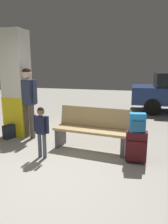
{
  "coord_description": "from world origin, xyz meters",
  "views": [
    {
      "loc": [
        1.32,
        -2.84,
        1.78
      ],
      "look_at": [
        0.19,
        1.3,
        0.85
      ],
      "focal_mm": 34.42,
      "sensor_mm": 36.0,
      "label": 1
    }
  ],
  "objects_px": {
    "bench": "(92,129)",
    "child": "(41,127)",
    "backpack_dark_floor": "(9,132)",
    "structural_pillar": "(17,84)",
    "adult": "(28,95)",
    "backpack_bright": "(138,123)",
    "suitcase": "(136,146)"
  },
  "relations": [
    {
      "from": "backpack_bright",
      "to": "bench",
      "type": "bearing_deg",
      "value": 154.7
    },
    {
      "from": "child",
      "to": "backpack_dark_floor",
      "type": "bearing_deg",
      "value": 147.74
    },
    {
      "from": "backpack_dark_floor",
      "to": "bench",
      "type": "bearing_deg",
      "value": -3.52
    },
    {
      "from": "structural_pillar",
      "to": "child",
      "type": "relative_size",
      "value": 2.6
    },
    {
      "from": "child",
      "to": "suitcase",
      "type": "bearing_deg",
      "value": 8.11
    },
    {
      "from": "structural_pillar",
      "to": "bench",
      "type": "relative_size",
      "value": 1.61
    },
    {
      "from": "structural_pillar",
      "to": "backpack_bright",
      "type": "height_order",
      "value": "structural_pillar"
    },
    {
      "from": "bench",
      "to": "backpack_dark_floor",
      "type": "xyz_separation_m",
      "value": [
        -2.16,
        0.13,
        -0.28
      ]
    },
    {
      "from": "suitcase",
      "to": "adult",
      "type": "height_order",
      "value": "adult"
    },
    {
      "from": "bench",
      "to": "suitcase",
      "type": "bearing_deg",
      "value": -25.3
    },
    {
      "from": "adult",
      "to": "child",
      "type": "bearing_deg",
      "value": -50.68
    },
    {
      "from": "suitcase",
      "to": "bench",
      "type": "bearing_deg",
      "value": 154.7
    },
    {
      "from": "structural_pillar",
      "to": "backpack_bright",
      "type": "distance_m",
      "value": 3.25
    },
    {
      "from": "backpack_bright",
      "to": "child",
      "type": "distance_m",
      "value": 1.81
    },
    {
      "from": "bench",
      "to": "child",
      "type": "distance_m",
      "value": 1.11
    },
    {
      "from": "suitcase",
      "to": "adult",
      "type": "distance_m",
      "value": 2.85
    },
    {
      "from": "bench",
      "to": "child",
      "type": "relative_size",
      "value": 1.62
    },
    {
      "from": "child",
      "to": "adult",
      "type": "xyz_separation_m",
      "value": [
        -0.85,
        1.04,
        0.44
      ]
    },
    {
      "from": "bench",
      "to": "adult",
      "type": "relative_size",
      "value": 0.95
    },
    {
      "from": "bench",
      "to": "child",
      "type": "height_order",
      "value": "child"
    },
    {
      "from": "adult",
      "to": "backpack_bright",
      "type": "bearing_deg",
      "value": -16.65
    },
    {
      "from": "bench",
      "to": "backpack_dark_floor",
      "type": "bearing_deg",
      "value": 176.48
    },
    {
      "from": "structural_pillar",
      "to": "bench",
      "type": "xyz_separation_m",
      "value": [
        2.1,
        -0.54,
        -0.87
      ]
    },
    {
      "from": "suitcase",
      "to": "backpack_dark_floor",
      "type": "height_order",
      "value": "suitcase"
    },
    {
      "from": "suitcase",
      "to": "child",
      "type": "height_order",
      "value": "child"
    },
    {
      "from": "backpack_dark_floor",
      "to": "structural_pillar",
      "type": "bearing_deg",
      "value": 82.49
    },
    {
      "from": "adult",
      "to": "suitcase",
      "type": "bearing_deg",
      "value": -16.64
    },
    {
      "from": "bench",
      "to": "adult",
      "type": "bearing_deg",
      "value": 168.6
    },
    {
      "from": "bench",
      "to": "adult",
      "type": "height_order",
      "value": "adult"
    },
    {
      "from": "backpack_dark_floor",
      "to": "backpack_bright",
      "type": "bearing_deg",
      "value": -10.59
    },
    {
      "from": "child",
      "to": "adult",
      "type": "relative_size",
      "value": 0.59
    },
    {
      "from": "structural_pillar",
      "to": "backpack_bright",
      "type": "relative_size",
      "value": 7.78
    }
  ]
}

